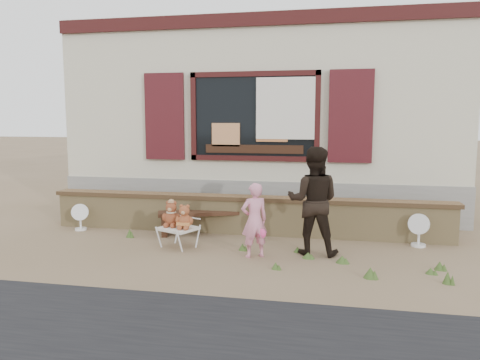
% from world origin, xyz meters
% --- Properties ---
extents(ground, '(80.00, 80.00, 0.00)m').
position_xyz_m(ground, '(0.00, 0.00, 0.00)').
color(ground, brown).
rests_on(ground, ground).
extents(shopfront, '(8.04, 5.13, 4.00)m').
position_xyz_m(shopfront, '(0.00, 4.49, 2.00)').
color(shopfront, '#B4AC91').
rests_on(shopfront, ground).
extents(brick_wall, '(7.10, 0.36, 0.67)m').
position_xyz_m(brick_wall, '(0.00, 1.00, 0.34)').
color(brick_wall, tan).
rests_on(brick_wall, ground).
extents(bench, '(1.62, 0.89, 0.41)m').
position_xyz_m(bench, '(-0.67, 0.80, 0.30)').
color(bench, '#331D11').
rests_on(bench, ground).
extents(folding_chair, '(0.67, 0.64, 0.32)m').
position_xyz_m(folding_chair, '(-0.84, -0.11, 0.29)').
color(folding_chair, silver).
rests_on(folding_chair, ground).
extents(teddy_bear_left, '(0.38, 0.36, 0.41)m').
position_xyz_m(teddy_bear_left, '(-0.97, -0.05, 0.53)').
color(teddy_bear_left, brown).
rests_on(teddy_bear_left, folding_chair).
extents(teddy_bear_right, '(0.36, 0.34, 0.38)m').
position_xyz_m(teddy_bear_right, '(-0.72, -0.17, 0.52)').
color(teddy_bear_right, brown).
rests_on(teddy_bear_right, folding_chair).
extents(child, '(0.48, 0.42, 1.10)m').
position_xyz_m(child, '(0.41, -0.38, 0.55)').
color(child, pink).
rests_on(child, ground).
extents(adult, '(0.80, 0.64, 1.61)m').
position_xyz_m(adult, '(1.24, -0.04, 0.80)').
color(adult, black).
rests_on(adult, ground).
extents(fan_left, '(0.31, 0.21, 0.49)m').
position_xyz_m(fan_left, '(-2.96, 0.63, 0.24)').
color(fan_left, white).
rests_on(fan_left, ground).
extents(fan_right, '(0.34, 0.23, 0.53)m').
position_xyz_m(fan_right, '(2.87, 0.70, 0.27)').
color(fan_right, white).
rests_on(fan_right, ground).
extents(grass_tufts, '(4.95, 1.47, 0.16)m').
position_xyz_m(grass_tufts, '(1.42, -0.49, 0.06)').
color(grass_tufts, '#3B5622').
rests_on(grass_tufts, ground).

